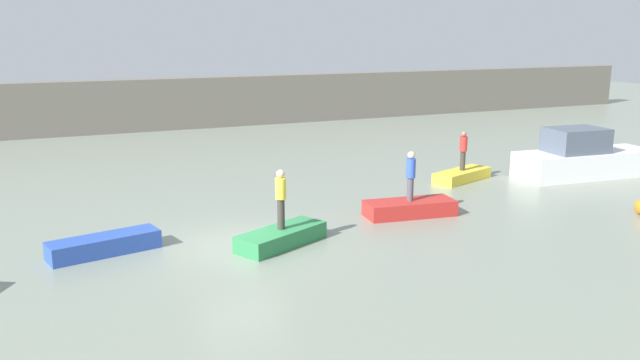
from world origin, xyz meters
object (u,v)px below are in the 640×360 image
object	(u,v)px
rowboat_yellow	(462,175)
person_red_shirt	(463,149)
person_yellow_shirt	(281,196)
person_blue_shirt	(411,173)
rowboat_green	(281,237)
rowboat_blue	(104,245)
rowboat_red	(410,208)
motorboat	(583,158)

from	to	relation	value
rowboat_yellow	person_red_shirt	size ratio (longest dim) A/B	1.76
person_red_shirt	person_yellow_shirt	world-z (taller)	person_yellow_shirt
rowboat_yellow	person_blue_shirt	world-z (taller)	person_blue_shirt
rowboat_green	rowboat_yellow	xyz separation A→B (m)	(10.02, 4.92, -0.03)
rowboat_blue	rowboat_red	distance (m)	10.08
rowboat_green	person_red_shirt	world-z (taller)	person_red_shirt
person_red_shirt	person_blue_shirt	bearing A→B (deg)	-142.56
rowboat_blue	rowboat_yellow	size ratio (longest dim) A/B	1.07
rowboat_blue	person_yellow_shirt	xyz separation A→B (m)	(4.90, -1.34, 1.25)
rowboat_yellow	person_red_shirt	xyz separation A→B (m)	(-0.00, 0.00, 1.15)
rowboat_green	person_yellow_shirt	world-z (taller)	person_yellow_shirt
rowboat_green	rowboat_yellow	distance (m)	11.17
motorboat	rowboat_green	world-z (taller)	motorboat
rowboat_red	rowboat_yellow	distance (m)	6.11
rowboat_red	rowboat_yellow	xyz separation A→B (m)	(4.85, 3.71, -0.04)
rowboat_blue	rowboat_green	xyz separation A→B (m)	(4.90, -1.34, -0.01)
motorboat	rowboat_yellow	world-z (taller)	motorboat
rowboat_red	person_red_shirt	world-z (taller)	person_red_shirt
motorboat	rowboat_blue	size ratio (longest dim) A/B	2.06
rowboat_blue	rowboat_yellow	distance (m)	15.35
rowboat_blue	rowboat_red	bearing A→B (deg)	-13.18
motorboat	rowboat_green	distance (m)	15.73
rowboat_yellow	person_yellow_shirt	distance (m)	11.24
motorboat	rowboat_blue	world-z (taller)	motorboat
motorboat	rowboat_blue	bearing A→B (deg)	-173.88
rowboat_red	rowboat_yellow	bearing A→B (deg)	44.82
rowboat_blue	person_yellow_shirt	size ratio (longest dim) A/B	1.73
rowboat_green	rowboat_red	world-z (taller)	rowboat_red
rowboat_yellow	person_yellow_shirt	xyz separation A→B (m)	(-10.02, -4.92, 1.29)
motorboat	person_yellow_shirt	world-z (taller)	person_yellow_shirt
person_red_shirt	person_yellow_shirt	size ratio (longest dim) A/B	0.93
person_red_shirt	person_yellow_shirt	xyz separation A→B (m)	(-10.02, -4.92, 0.14)
rowboat_yellow	motorboat	bearing A→B (deg)	-35.13
rowboat_green	rowboat_yellow	size ratio (longest dim) A/B	1.01
rowboat_blue	person_red_shirt	xyz separation A→B (m)	(14.93, 3.58, 1.11)
person_yellow_shirt	motorboat	bearing A→B (deg)	12.88
person_yellow_shirt	rowboat_blue	bearing A→B (deg)	164.77
rowboat_green	rowboat_red	xyz separation A→B (m)	(5.18, 1.21, 0.01)
person_red_shirt	person_yellow_shirt	bearing A→B (deg)	-153.87
person_blue_shirt	person_red_shirt	bearing A→B (deg)	37.44
rowboat_yellow	person_blue_shirt	size ratio (longest dim) A/B	1.70
motorboat	person_yellow_shirt	bearing A→B (deg)	-167.12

